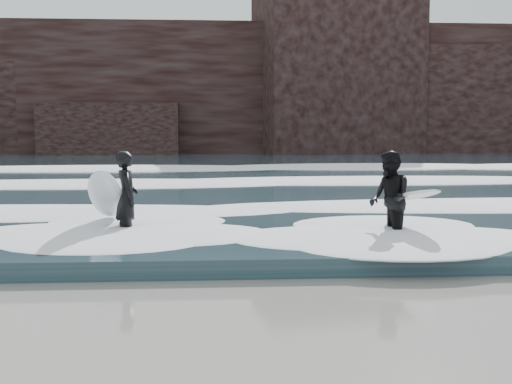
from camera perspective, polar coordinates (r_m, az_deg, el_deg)
ground at (r=6.42m, az=1.15°, el=-14.13°), size 120.00×120.00×0.00m
sea at (r=35.08m, az=-2.97°, el=2.35°), size 90.00×52.00×0.30m
headland at (r=52.09m, az=-3.29°, el=8.76°), size 70.00×9.00×10.00m
foam_near at (r=15.13m, az=-1.81°, el=-1.07°), size 60.00×3.20×0.20m
foam_mid at (r=22.09m, az=-2.45°, el=1.10°), size 60.00×4.00×0.24m
foam_far at (r=31.07m, az=-2.86°, el=2.47°), size 60.00×4.80×0.30m
surfer_left at (r=12.38m, az=-11.91°, el=-0.43°), size 1.09×2.19×1.75m
surfer_right at (r=11.97m, az=12.04°, el=-0.60°), size 1.15×2.23×1.77m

